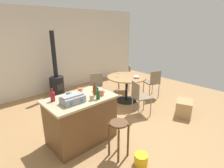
# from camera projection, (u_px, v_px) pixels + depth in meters

# --- Properties ---
(ground_plane) EXTENTS (8.80, 8.80, 0.00)m
(ground_plane) POSITION_uv_depth(u_px,v_px,m) (101.00, 124.00, 4.08)
(ground_plane) COLOR #A37A4C
(back_wall) EXTENTS (8.00, 0.10, 2.70)m
(back_wall) POSITION_uv_depth(u_px,v_px,m) (43.00, 52.00, 5.64)
(back_wall) COLOR beige
(back_wall) RESTS_ON ground_plane
(kitchen_island) EXTENTS (1.27, 0.79, 0.90)m
(kitchen_island) POSITION_uv_depth(u_px,v_px,m) (81.00, 119.00, 3.41)
(kitchen_island) COLOR brown
(kitchen_island) RESTS_ON ground_plane
(wooden_stool) EXTENTS (0.31, 0.31, 0.66)m
(wooden_stool) POSITION_uv_depth(u_px,v_px,m) (119.00, 132.00, 2.97)
(wooden_stool) COLOR brown
(wooden_stool) RESTS_ON ground_plane
(dining_table) EXTENTS (1.14, 1.14, 0.75)m
(dining_table) POSITION_uv_depth(u_px,v_px,m) (127.00, 82.00, 5.18)
(dining_table) COLOR black
(dining_table) RESTS_ON ground_plane
(folding_chair_near) EXTENTS (0.51, 0.51, 0.87)m
(folding_chair_near) POSITION_uv_depth(u_px,v_px,m) (153.00, 82.00, 5.45)
(folding_chair_near) COLOR #7F705B
(folding_chair_near) RESTS_ON ground_plane
(folding_chair_far) EXTENTS (0.56, 0.56, 0.88)m
(folding_chair_far) POSITION_uv_depth(u_px,v_px,m) (126.00, 76.00, 6.04)
(folding_chair_far) COLOR #7F705B
(folding_chair_far) RESTS_ON ground_plane
(folding_chair_left) EXTENTS (0.54, 0.54, 0.85)m
(folding_chair_left) POSITION_uv_depth(u_px,v_px,m) (97.00, 86.00, 5.08)
(folding_chair_left) COLOR #7F705B
(folding_chair_left) RESTS_ON ground_plane
(folding_chair_right) EXTENTS (0.52, 0.52, 0.87)m
(folding_chair_right) POSITION_uv_depth(u_px,v_px,m) (139.00, 95.00, 4.38)
(folding_chair_right) COLOR #7F705B
(folding_chair_right) RESTS_ON ground_plane
(wood_stove) EXTENTS (0.44, 0.45, 2.02)m
(wood_stove) POSITION_uv_depth(u_px,v_px,m) (57.00, 81.00, 5.59)
(wood_stove) COLOR black
(wood_stove) RESTS_ON ground_plane
(toolbox) EXTENTS (0.39, 0.26, 0.15)m
(toolbox) POSITION_uv_depth(u_px,v_px,m) (73.00, 99.00, 3.04)
(toolbox) COLOR gray
(toolbox) RESTS_ON kitchen_island
(bottle_0) EXTENTS (0.07, 0.07, 0.26)m
(bottle_0) POSITION_uv_depth(u_px,v_px,m) (94.00, 90.00, 3.38)
(bottle_0) COLOR #603314
(bottle_0) RESTS_ON kitchen_island
(bottle_1) EXTENTS (0.07, 0.07, 0.22)m
(bottle_1) POSITION_uv_depth(u_px,v_px,m) (98.00, 95.00, 3.19)
(bottle_1) COLOR #194C23
(bottle_1) RESTS_ON kitchen_island
(bottle_2) EXTENTS (0.08, 0.08, 0.23)m
(bottle_2) POSITION_uv_depth(u_px,v_px,m) (53.00, 96.00, 3.10)
(bottle_2) COLOR maroon
(bottle_2) RESTS_ON kitchen_island
(cup_0) EXTENTS (0.11, 0.08, 0.11)m
(cup_0) POSITION_uv_depth(u_px,v_px,m) (102.00, 93.00, 3.35)
(cup_0) COLOR #DB6651
(cup_0) RESTS_ON kitchen_island
(cup_1) EXTENTS (0.12, 0.09, 0.11)m
(cup_1) POSITION_uv_depth(u_px,v_px,m) (95.00, 88.00, 3.59)
(cup_1) COLOR #383838
(cup_1) RESTS_ON kitchen_island
(cup_2) EXTENTS (0.12, 0.08, 0.09)m
(cup_2) POSITION_uv_depth(u_px,v_px,m) (80.00, 90.00, 3.51)
(cup_2) COLOR #DB6651
(cup_2) RESTS_ON kitchen_island
(cup_3) EXTENTS (0.11, 0.08, 0.09)m
(cup_3) POSITION_uv_depth(u_px,v_px,m) (68.00, 94.00, 3.31)
(cup_3) COLOR #4C7099
(cup_3) RESTS_ON kitchen_island
(cup_4) EXTENTS (0.11, 0.07, 0.10)m
(cup_4) POSITION_uv_depth(u_px,v_px,m) (92.00, 98.00, 3.15)
(cup_4) COLOR tan
(cup_4) RESTS_ON kitchen_island
(wine_glass) EXTENTS (0.07, 0.07, 0.14)m
(wine_glass) POSITION_uv_depth(u_px,v_px,m) (118.00, 73.00, 5.09)
(wine_glass) COLOR silver
(wine_glass) RESTS_ON dining_table
(serving_bowl) EXTENTS (0.18, 0.18, 0.07)m
(serving_bowl) POSITION_uv_depth(u_px,v_px,m) (136.00, 77.00, 4.99)
(serving_bowl) COLOR white
(serving_bowl) RESTS_ON dining_table
(cardboard_box) EXTENTS (0.59, 0.52, 0.38)m
(cardboard_box) POSITION_uv_depth(u_px,v_px,m) (184.00, 108.00, 4.46)
(cardboard_box) COLOR tan
(cardboard_box) RESTS_ON ground_plane
(plastic_bucket) EXTENTS (0.22, 0.22, 0.19)m
(plastic_bucket) POSITION_uv_depth(u_px,v_px,m) (141.00, 159.00, 2.89)
(plastic_bucket) COLOR yellow
(plastic_bucket) RESTS_ON ground_plane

